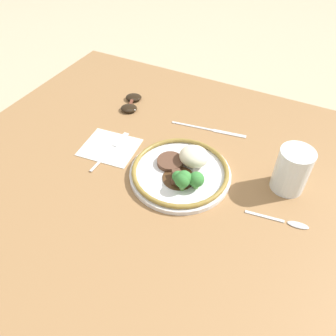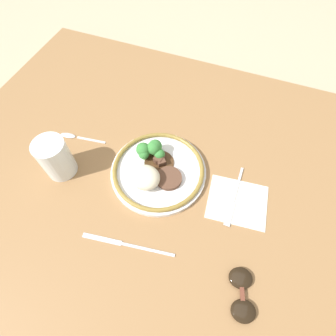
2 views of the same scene
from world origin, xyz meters
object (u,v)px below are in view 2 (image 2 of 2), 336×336
(plate, at_px, (156,169))
(knife, at_px, (124,244))
(juice_glass, at_px, (57,159))
(spoon, at_px, (74,137))
(sunglasses, at_px, (242,294))
(fork, at_px, (233,201))

(plate, bearing_deg, knife, 91.30)
(juice_glass, xyz_separation_m, spoon, (0.03, -0.11, -0.05))
(plate, xyz_separation_m, sunglasses, (-0.29, 0.22, -0.01))
(knife, xyz_separation_m, spoon, (0.29, -0.24, 0.00))
(fork, relative_size, knife, 0.79)
(plate, height_order, spoon, plate)
(knife, xyz_separation_m, sunglasses, (-0.29, 0.01, 0.01))
(plate, xyz_separation_m, knife, (-0.00, 0.22, -0.02))
(juice_glass, relative_size, sunglasses, 0.95)
(fork, bearing_deg, knife, -46.99)
(fork, height_order, spoon, same)
(fork, height_order, knife, fork)
(spoon, height_order, sunglasses, sunglasses)
(plate, bearing_deg, fork, 177.39)
(plate, relative_size, sunglasses, 2.15)
(fork, bearing_deg, juice_glass, -80.99)
(plate, height_order, knife, plate)
(knife, relative_size, sunglasses, 1.86)
(juice_glass, height_order, spoon, juice_glass)
(juice_glass, distance_m, knife, 0.29)
(juice_glass, height_order, fork, juice_glass)
(plate, relative_size, spoon, 1.82)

